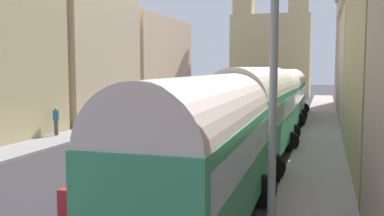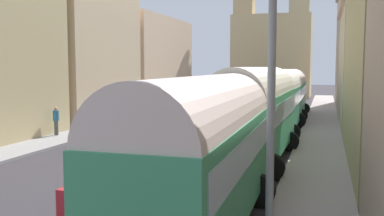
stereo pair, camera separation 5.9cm
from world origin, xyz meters
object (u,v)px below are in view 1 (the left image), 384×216
at_px(car_0, 195,114).
at_px(car_6, 244,112).
at_px(car_2, 230,102).
at_px(car_7, 262,103).
at_px(car_1, 219,107).
at_px(pedestrian_1, 56,120).
at_px(parked_bus_2, 278,98).
at_px(streetlamp_near, 258,82).
at_px(parked_bus_1, 257,109).
at_px(pedestrian_0, 114,112).
at_px(car_5, 204,132).
at_px(car_3, 245,97).
at_px(parked_bus_0, 203,148).
at_px(car_4, 119,183).
at_px(parked_bus_3, 289,91).
at_px(cargo_truck_0, 150,123).

bearing_deg(car_0, car_6, 42.25).
xyz_separation_m(car_2, car_7, (3.44, -1.34, 0.04)).
bearing_deg(car_1, pedestrian_1, -115.29).
bearing_deg(parked_bus_2, streetlamp_near, -85.35).
relative_size(parked_bus_1, pedestrian_0, 5.71).
height_order(car_2, car_5, car_5).
bearing_deg(car_3, streetlamp_near, -79.52).
height_order(parked_bus_2, streetlamp_near, streetlamp_near).
height_order(parked_bus_1, car_6, parked_bus_1).
relative_size(parked_bus_0, car_3, 2.37).
distance_m(parked_bus_0, car_2, 33.30).
bearing_deg(car_4, parked_bus_1, 69.41).
relative_size(parked_bus_1, car_2, 2.39).
bearing_deg(car_0, car_1, 87.00).
height_order(parked_bus_3, streetlamp_near, streetlamp_near).
distance_m(parked_bus_1, car_1, 18.41).
bearing_deg(car_0, pedestrian_1, -128.73).
bearing_deg(car_7, car_3, 110.80).
height_order(cargo_truck_0, car_3, cargo_truck_0).
bearing_deg(parked_bus_1, streetlamp_near, -81.49).
xyz_separation_m(car_3, streetlamp_near, (7.64, -41.31, 3.17)).
bearing_deg(car_3, cargo_truck_0, -90.52).
distance_m(car_0, car_3, 19.48).
bearing_deg(car_5, car_0, 110.05).
bearing_deg(parked_bus_3, parked_bus_1, -90.00).
xyz_separation_m(car_5, car_6, (0.04, 11.30, -0.03)).
height_order(parked_bus_0, car_0, parked_bus_0).
xyz_separation_m(parked_bus_1, streetlamp_near, (1.60, -10.71, 1.59)).
height_order(parked_bus_0, car_5, parked_bus_0).
height_order(pedestrian_1, streetlamp_near, streetlamp_near).
bearing_deg(car_2, car_5, -81.46).
distance_m(car_4, streetlamp_near, 6.24).
bearing_deg(parked_bus_0, parked_bus_2, 90.00).
height_order(car_4, streetlamp_near, streetlamp_near).
relative_size(parked_bus_1, pedestrian_1, 5.25).
bearing_deg(car_4, streetlamp_near, -32.76).
xyz_separation_m(parked_bus_3, car_6, (-3.14, -4.04, -1.48)).
bearing_deg(pedestrian_0, car_3, 74.05).
bearing_deg(streetlamp_near, cargo_truck_0, 120.68).
distance_m(parked_bus_2, car_2, 16.04).
relative_size(parked_bus_0, car_6, 1.99).
distance_m(parked_bus_3, car_3, 14.05).
relative_size(car_1, car_7, 0.99).
height_order(parked_bus_3, car_0, parked_bus_3).
distance_m(parked_bus_0, parked_bus_3, 27.00).
height_order(car_3, car_6, car_3).
xyz_separation_m(parked_bus_0, parked_bus_3, (0.00, 27.00, 0.01)).
xyz_separation_m(cargo_truck_0, pedestrian_0, (-5.77, 6.91, -0.22)).
xyz_separation_m(parked_bus_0, parked_bus_1, (0.00, 9.00, 0.12)).
bearing_deg(parked_bus_1, car_2, 104.99).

